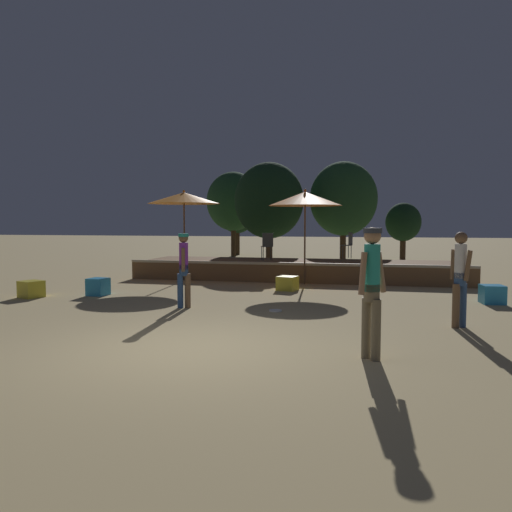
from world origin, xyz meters
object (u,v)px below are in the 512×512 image
at_px(person_2, 372,284).
at_px(bistro_chair_0, 348,243).
at_px(person_1, 460,276).
at_px(background_tree_1, 343,199).
at_px(bistro_chair_1, 267,244).
at_px(frisbee_disc, 275,311).
at_px(background_tree_3, 403,222).
at_px(background_tree_4, 269,201).
at_px(patio_umbrella_0, 184,198).
at_px(cube_seat_3, 492,294).
at_px(person_0, 184,267).
at_px(background_tree_0, 233,202).
at_px(patio_umbrella_1, 305,199).
at_px(cube_seat_0, 31,289).
at_px(cube_seat_1, 98,287).
at_px(background_tree_2, 237,213).
at_px(cube_seat_2, 287,283).

relative_size(person_2, bistro_chair_0, 2.02).
xyz_separation_m(person_1, background_tree_1, (-2.86, 14.15, 2.05)).
height_order(bistro_chair_1, frisbee_disc, bistro_chair_1).
bearing_deg(background_tree_3, background_tree_4, -148.81).
height_order(patio_umbrella_0, bistro_chair_1, patio_umbrella_0).
height_order(cube_seat_3, background_tree_1, background_tree_1).
bearing_deg(cube_seat_3, background_tree_1, 110.08).
relative_size(cube_seat_3, frisbee_disc, 2.00).
height_order(person_0, background_tree_0, background_tree_0).
xyz_separation_m(patio_umbrella_0, background_tree_0, (-1.54, 11.42, 0.37)).
xyz_separation_m(background_tree_0, background_tree_3, (8.99, -1.01, -1.15)).
relative_size(patio_umbrella_1, background_tree_0, 0.62).
bearing_deg(frisbee_disc, person_1, -13.74).
bearing_deg(frisbee_disc, bistro_chair_1, 103.46).
bearing_deg(frisbee_disc, cube_seat_3, 24.51).
xyz_separation_m(bistro_chair_1, background_tree_4, (-1.15, 5.88, 1.68)).
xyz_separation_m(patio_umbrella_0, background_tree_1, (4.63, 8.35, 0.31)).
height_order(cube_seat_0, person_0, person_0).
bearing_deg(cube_seat_0, person_1, -8.17).
height_order(person_0, bistro_chair_1, person_0).
xyz_separation_m(person_0, bistro_chair_0, (3.22, 7.45, 0.27)).
distance_m(person_2, bistro_chair_0, 10.81).
bearing_deg(patio_umbrella_0, background_tree_4, 78.10).
distance_m(cube_seat_1, background_tree_2, 16.85).
bearing_deg(patio_umbrella_0, person_2, -54.36).
distance_m(cube_seat_3, frisbee_disc, 5.20).
distance_m(cube_seat_2, person_2, 7.13).
distance_m(cube_seat_2, bistro_chair_0, 4.44).
distance_m(cube_seat_1, bistro_chair_0, 8.71).
relative_size(cube_seat_2, person_0, 0.37).
bearing_deg(background_tree_1, cube_seat_0, -118.94).
height_order(person_1, person_2, person_2).
height_order(person_0, background_tree_2, background_tree_2).
distance_m(cube_seat_2, background_tree_4, 9.06).
distance_m(cube_seat_2, frisbee_disc, 3.36).
bearing_deg(background_tree_2, cube_seat_3, -56.51).
distance_m(cube_seat_3, background_tree_1, 12.18).
xyz_separation_m(cube_seat_0, background_tree_1, (7.04, 12.73, 2.78)).
height_order(patio_umbrella_0, cube_seat_2, patio_umbrella_0).
height_order(patio_umbrella_1, person_2, patio_umbrella_1).
bearing_deg(cube_seat_3, background_tree_4, 127.30).
xyz_separation_m(person_0, frisbee_disc, (2.05, 0.03, -0.90)).
xyz_separation_m(patio_umbrella_1, background_tree_0, (-5.50, 11.55, 0.44)).
relative_size(cube_seat_0, cube_seat_2, 1.04).
bearing_deg(background_tree_0, patio_umbrella_1, -64.54).
distance_m(cube_seat_0, person_2, 9.27).
height_order(cube_seat_0, cube_seat_3, cube_seat_3).
bearing_deg(bistro_chair_1, background_tree_1, -127.11).
bearing_deg(person_1, patio_umbrella_0, 103.74).
bearing_deg(background_tree_3, person_2, -94.56).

